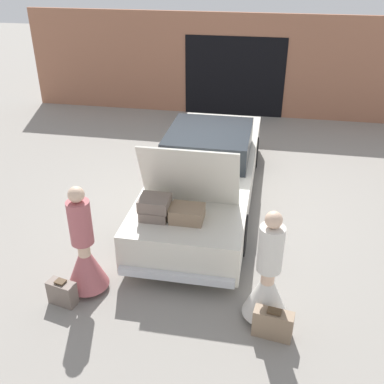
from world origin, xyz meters
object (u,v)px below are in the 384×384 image
(car, at_px, (206,172))
(person_left, at_px, (85,255))
(person_right, at_px, (267,282))
(suitcase_beside_left_person, at_px, (62,293))
(suitcase_beside_right_person, at_px, (273,324))

(car, distance_m, person_left, 3.14)
(person_right, height_order, suitcase_beside_left_person, person_right)
(car, distance_m, suitcase_beside_left_person, 3.57)
(person_left, height_order, suitcase_beside_left_person, person_left)
(person_left, xyz_separation_m, suitcase_beside_right_person, (2.62, -0.43, -0.40))
(person_right, distance_m, suitcase_beside_left_person, 2.78)
(car, bearing_deg, person_left, -113.54)
(person_right, height_order, suitcase_beside_right_person, person_right)
(person_left, relative_size, suitcase_beside_left_person, 3.95)
(suitcase_beside_right_person, bearing_deg, suitcase_beside_left_person, 178.38)
(car, height_order, suitcase_beside_left_person, car)
(person_left, xyz_separation_m, suitcase_beside_left_person, (-0.23, -0.35, -0.41))
(suitcase_beside_right_person, bearing_deg, car, 112.53)
(car, distance_m, suitcase_beside_right_person, 3.60)
(suitcase_beside_left_person, bearing_deg, car, 65.27)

